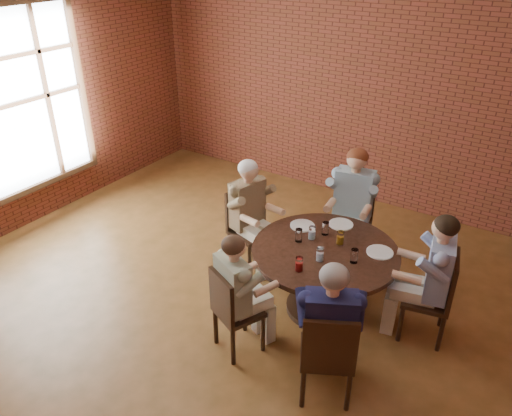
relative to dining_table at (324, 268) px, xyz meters
The scene contains 26 objects.
floor 1.35m from the dining_table, 136.29° to the right, with size 7.00×7.00×0.00m, color brown.
wall_back 3.02m from the dining_table, 108.83° to the left, with size 7.00×7.00×0.00m, color brown.
window 4.26m from the dining_table, behind, with size 0.10×2.16×2.36m.
dining_table is the anchor object (origin of this frame).
chair_a 1.09m from the dining_table, 11.86° to the left, with size 0.51×0.51×0.94m.
diner_a 1.01m from the dining_table, 11.86° to the left, with size 0.53×0.65×1.33m, color #4060A8, non-canonical shape.
chair_b 1.18m from the dining_table, 99.54° to the left, with size 0.52×0.52×0.97m.
diner_b 1.09m from the dining_table, 99.54° to the left, with size 0.56×0.69×1.39m, color #829BA6, non-canonical shape.
chair_c 1.20m from the dining_table, 164.51° to the left, with size 0.52×0.52×0.93m.
diner_c 1.13m from the dining_table, 164.51° to the left, with size 0.52×0.64×1.32m, color brown, non-canonical shape.
chair_d 1.08m from the dining_table, 114.26° to the right, with size 0.51×0.51×0.89m.
diner_d 1.01m from the dining_table, 114.26° to the right, with size 0.48×0.59×1.25m, color beige, non-canonical shape.
chair_e 1.16m from the dining_table, 62.36° to the right, with size 0.58×0.58×0.94m.
diner_e 1.08m from the dining_table, 62.36° to the right, with size 0.53×0.66×1.34m, color #16173E, non-canonical shape.
plate_a 0.57m from the dining_table, 26.53° to the left, with size 0.26×0.26×0.01m, color white.
plate_b 0.57m from the dining_table, 97.61° to the left, with size 0.26×0.26×0.01m, color white.
plate_c 0.54m from the dining_table, 146.21° to the left, with size 0.26×0.26×0.01m, color white.
plate_d 0.47m from the dining_table, 52.39° to the right, with size 0.26×0.26×0.01m, color white.
glass_a 0.43m from the dining_table, ahead, with size 0.07×0.07×0.14m, color white.
glass_b 0.35m from the dining_table, 66.38° to the left, with size 0.07×0.07×0.14m, color white.
glass_c 0.41m from the dining_table, 116.88° to the left, with size 0.07×0.07×0.14m, color white.
glass_d 0.37m from the dining_table, 153.25° to the left, with size 0.07×0.07×0.14m, color white.
glass_e 0.41m from the dining_table, behind, with size 0.07×0.07×0.14m, color white.
glass_f 0.54m from the dining_table, 96.58° to the right, with size 0.07×0.07×0.14m, color white.
glass_g 0.36m from the dining_table, 79.78° to the right, with size 0.07×0.07×0.14m, color white.
smartphone 0.49m from the dining_table, 58.23° to the right, with size 0.06×0.13×0.01m, color black.
Camera 1 is at (2.55, -2.95, 3.47)m, focal length 35.00 mm.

